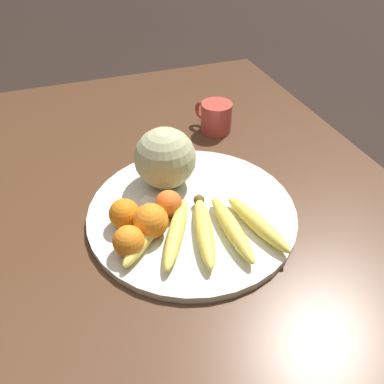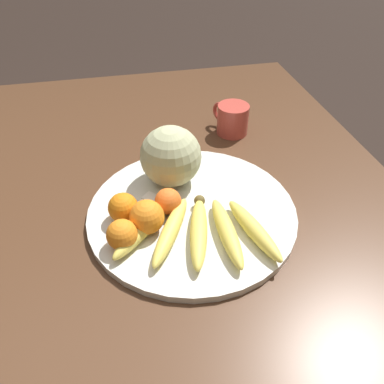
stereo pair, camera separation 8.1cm
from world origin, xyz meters
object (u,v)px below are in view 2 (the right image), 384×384
at_px(orange_front_right, 168,201).
at_px(orange_mid_center, 147,217).
at_px(orange_front_left, 122,235).
at_px(produce_tag, 160,202).
at_px(fruit_bowl, 192,211).
at_px(orange_back_left, 123,208).
at_px(melon, 171,156).
at_px(kitchen_table, 174,235).
at_px(ceramic_mug, 232,119).
at_px(banana_bunch, 198,230).

distance_m(orange_front_right, orange_mid_center, 0.07).
distance_m(orange_front_left, produce_tag, 0.15).
distance_m(fruit_bowl, orange_mid_center, 0.12).
bearing_deg(orange_mid_center, orange_back_left, 46.52).
bearing_deg(fruit_bowl, orange_front_right, 85.75).
height_order(melon, orange_mid_center, melon).
bearing_deg(melon, kitchen_table, 170.99).
height_order(melon, produce_tag, melon).
distance_m(orange_back_left, ceramic_mug, 0.47).
bearing_deg(orange_back_left, ceramic_mug, -46.15).
height_order(orange_front_right, orange_back_left, orange_back_left).
distance_m(melon, orange_back_left, 0.17).
xyz_separation_m(melon, orange_mid_center, (-0.15, 0.08, -0.04)).
height_order(melon, orange_front_left, melon).
distance_m(kitchen_table, orange_mid_center, 0.15).
xyz_separation_m(kitchen_table, orange_mid_center, (-0.06, 0.06, 0.13)).
xyz_separation_m(fruit_bowl, orange_front_right, (0.00, 0.05, 0.04)).
bearing_deg(banana_bunch, melon, -159.45).
xyz_separation_m(kitchen_table, orange_front_left, (-0.09, 0.12, 0.12)).
height_order(fruit_bowl, melon, melon).
relative_size(melon, orange_back_left, 2.23).
bearing_deg(orange_front_left, banana_bunch, -91.96).
relative_size(melon, orange_front_left, 2.30).
xyz_separation_m(banana_bunch, orange_front_left, (0.01, 0.15, 0.01)).
distance_m(orange_front_left, ceramic_mug, 0.53).
bearing_deg(ceramic_mug, fruit_bowl, 149.87).
distance_m(kitchen_table, ceramic_mug, 0.41).
bearing_deg(produce_tag, melon, -73.94).
xyz_separation_m(orange_front_right, produce_tag, (0.03, 0.01, -0.03)).
height_order(kitchen_table, orange_back_left, orange_back_left).
xyz_separation_m(melon, ceramic_mug, (0.22, -0.22, -0.05)).
bearing_deg(orange_mid_center, fruit_bowl, -67.51).
bearing_deg(kitchen_table, produce_tag, 46.26).
bearing_deg(orange_mid_center, kitchen_table, -46.76).
relative_size(kitchen_table, orange_back_left, 24.83).
distance_m(orange_front_left, orange_back_left, 0.08).
bearing_deg(melon, banana_bunch, -173.32).
xyz_separation_m(banana_bunch, orange_mid_center, (0.04, 0.10, 0.02)).
relative_size(fruit_bowl, banana_bunch, 1.37).
bearing_deg(orange_back_left, fruit_bowl, -90.18).
bearing_deg(ceramic_mug, orange_front_left, 139.32).
bearing_deg(ceramic_mug, orange_mid_center, 141.54).
relative_size(fruit_bowl, orange_mid_center, 6.41).
height_order(banana_bunch, orange_back_left, orange_back_left).
distance_m(kitchen_table, banana_bunch, 0.15).
distance_m(fruit_bowl, orange_front_left, 0.18).
relative_size(fruit_bowl, orange_front_left, 7.44).
distance_m(fruit_bowl, melon, 0.14).
xyz_separation_m(fruit_bowl, banana_bunch, (-0.08, 0.00, 0.03)).
relative_size(kitchen_table, produce_tag, 19.06).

